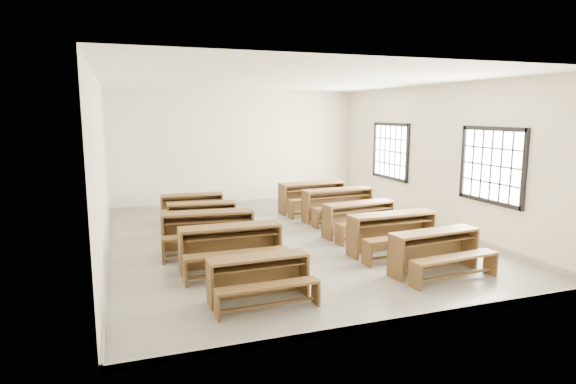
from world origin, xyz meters
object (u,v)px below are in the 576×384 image
object	(u,v)px
desk_set_0	(259,275)
desk_set_6	(393,230)
desk_set_3	(202,215)
desk_set_5	(436,249)
desk_set_7	(360,217)
desk_set_4	(192,206)
desk_set_9	(313,195)
desk_set_8	(338,202)
desk_set_2	(208,229)
desk_set_1	(231,245)

from	to	relation	value
desk_set_0	desk_set_6	size ratio (longest dim) A/B	0.83
desk_set_3	desk_set_5	distance (m)	5.05
desk_set_0	desk_set_7	world-z (taller)	desk_set_7
desk_set_4	desk_set_0	bearing A→B (deg)	-86.40
desk_set_7	desk_set_9	size ratio (longest dim) A/B	0.92
desk_set_3	desk_set_8	xyz separation A→B (m)	(3.30, 0.07, 0.07)
desk_set_4	desk_set_8	xyz separation A→B (m)	(3.33, -1.13, 0.07)
desk_set_5	desk_set_2	bearing A→B (deg)	137.85
desk_set_1	desk_set_8	xyz separation A→B (m)	(3.27, 2.79, 0.01)
desk_set_3	desk_set_8	size ratio (longest dim) A/B	0.88
desk_set_2	desk_set_8	size ratio (longest dim) A/B	1.01
desk_set_6	desk_set_8	distance (m)	2.85
desk_set_8	desk_set_0	bearing A→B (deg)	-129.66
desk_set_2	desk_set_8	bearing A→B (deg)	30.01
desk_set_0	desk_set_4	size ratio (longest dim) A/B	0.95
desk_set_4	desk_set_8	world-z (taller)	desk_set_8
desk_set_3	desk_set_9	bearing A→B (deg)	27.11
desk_set_4	desk_set_9	bearing A→B (deg)	2.11
desk_set_0	desk_set_2	xyz separation A→B (m)	(-0.24, 2.62, 0.08)
desk_set_0	desk_set_7	bearing A→B (deg)	41.11
desk_set_1	desk_set_6	xyz separation A→B (m)	(3.04, -0.05, 0.00)
desk_set_7	desk_set_4	bearing A→B (deg)	133.87
desk_set_4	desk_set_9	size ratio (longest dim) A/B	0.82
desk_set_6	desk_set_7	bearing A→B (deg)	87.01
desk_set_6	desk_set_8	size ratio (longest dim) A/B	0.97
desk_set_7	desk_set_8	distance (m)	1.49
desk_set_2	desk_set_3	world-z (taller)	desk_set_2
desk_set_5	desk_set_9	size ratio (longest dim) A/B	0.89
desk_set_2	desk_set_5	world-z (taller)	desk_set_2
desk_set_5	desk_set_6	distance (m)	1.21
desk_set_6	desk_set_0	bearing A→B (deg)	-156.84
desk_set_1	desk_set_5	distance (m)	3.34
desk_set_2	desk_set_4	distance (m)	2.72
desk_set_0	desk_set_1	distance (m)	1.42
desk_set_1	desk_set_6	size ratio (longest dim) A/B	0.98
desk_set_2	desk_set_9	size ratio (longest dim) A/B	0.97
desk_set_6	desk_set_7	distance (m)	1.37
desk_set_5	desk_set_7	distance (m)	2.57
desk_set_1	desk_set_4	distance (m)	3.92
desk_set_1	desk_set_8	size ratio (longest dim) A/B	0.95
desk_set_0	desk_set_8	bearing A→B (deg)	51.51
desk_set_2	desk_set_6	xyz separation A→B (m)	(3.21, -1.25, -0.00)
desk_set_6	desk_set_4	bearing A→B (deg)	126.43
desk_set_0	desk_set_5	xyz separation A→B (m)	(3.02, 0.16, 0.04)
desk_set_0	desk_set_9	world-z (taller)	desk_set_9
desk_set_0	desk_set_5	size ratio (longest dim) A/B	0.87
desk_set_7	desk_set_5	bearing A→B (deg)	-96.08
desk_set_1	desk_set_2	world-z (taller)	desk_set_2
desk_set_1	desk_set_7	world-z (taller)	desk_set_1
desk_set_0	desk_set_5	bearing A→B (deg)	1.86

